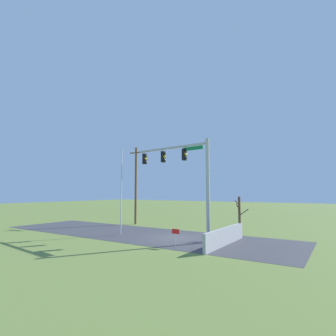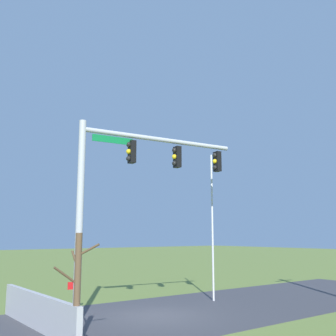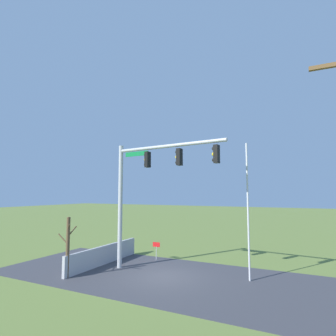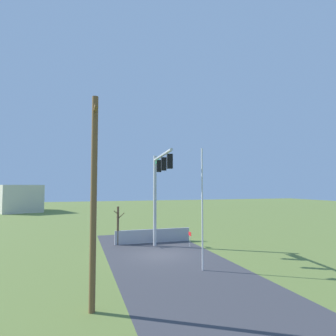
% 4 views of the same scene
% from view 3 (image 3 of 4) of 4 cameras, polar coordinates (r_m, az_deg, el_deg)
% --- Properties ---
extents(ground_plane, '(160.00, 160.00, 0.00)m').
position_cam_3_polar(ground_plane, '(16.61, -1.05, -21.68)').
color(ground_plane, olive).
extents(road_surface, '(28.00, 8.00, 0.01)m').
position_cam_3_polar(road_surface, '(15.29, 13.59, -22.99)').
color(road_surface, '#3D3D42').
rests_on(road_surface, ground_plane).
extents(sidewalk_corner, '(6.00, 6.00, 0.01)m').
position_cam_3_polar(sidewalk_corner, '(19.18, -12.68, -19.28)').
color(sidewalk_corner, '#B7B5AD').
rests_on(sidewalk_corner, ground_plane).
extents(retaining_fence, '(0.20, 6.94, 1.22)m').
position_cam_3_polar(retaining_fence, '(19.44, -13.17, -17.25)').
color(retaining_fence, '#A8A8AD').
rests_on(retaining_fence, ground_plane).
extents(signal_mast, '(7.36, 1.12, 7.78)m').
position_cam_3_polar(signal_mast, '(16.69, -4.65, -2.39)').
color(signal_mast, '#B2B5BA').
rests_on(signal_mast, ground_plane).
extents(flagpole, '(0.10, 0.10, 7.48)m').
position_cam_3_polar(flagpole, '(15.76, 16.35, -8.53)').
color(flagpole, silver).
rests_on(flagpole, ground_plane).
extents(bare_tree, '(1.27, 1.02, 3.34)m').
position_cam_3_polar(bare_tree, '(16.90, -20.19, -15.05)').
color(bare_tree, brown).
rests_on(bare_tree, ground_plane).
extents(open_sign, '(0.56, 0.04, 1.22)m').
position_cam_3_polar(open_sign, '(20.12, -2.46, -16.09)').
color(open_sign, silver).
rests_on(open_sign, ground_plane).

